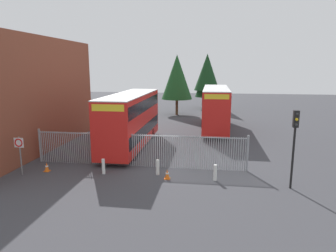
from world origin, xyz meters
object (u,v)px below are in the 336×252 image
object	(u,v)px
bollard_center_front	(158,167)
traffic_cone_by_gate	(167,174)
bollard_near_left	(103,166)
traffic_light_kerbside	(295,135)
double_decker_bus_behind_fence_left	(216,107)
traffic_cone_mid_forecourt	(47,167)
double_decker_bus_near_gate	(131,118)
bollard_near_right	(215,173)
speed_limit_sign_post	(19,147)

from	to	relation	value
bollard_center_front	traffic_cone_by_gate	xyz separation A→B (m)	(0.68, -0.62, -0.19)
bollard_near_left	traffic_light_kerbside	world-z (taller)	traffic_light_kerbside
traffic_cone_by_gate	bollard_center_front	bearing A→B (deg)	137.80
double_decker_bus_behind_fence_left	traffic_cone_mid_forecourt	world-z (taller)	double_decker_bus_behind_fence_left
traffic_cone_by_gate	traffic_light_kerbside	xyz separation A→B (m)	(6.89, -0.43, 2.70)
double_decker_bus_near_gate	bollard_near_left	bearing A→B (deg)	-90.72
bollard_near_right	double_decker_bus_near_gate	bearing A→B (deg)	136.18
bollard_near_left	bollard_near_right	size ratio (longest dim) A/B	1.00
bollard_near_right	speed_limit_sign_post	distance (m)	11.84
bollard_center_front	traffic_cone_mid_forecourt	size ratio (longest dim) A/B	1.61
double_decker_bus_near_gate	speed_limit_sign_post	bearing A→B (deg)	-124.29
double_decker_bus_near_gate	traffic_cone_by_gate	distance (m)	8.03
bollard_center_front	traffic_light_kerbside	distance (m)	8.04
double_decker_bus_behind_fence_left	bollard_center_front	size ratio (longest dim) A/B	11.38
traffic_light_kerbside	bollard_near_left	bearing A→B (deg)	176.23
bollard_near_left	bollard_center_front	size ratio (longest dim) A/B	1.00
bollard_near_left	traffic_cone_by_gate	size ratio (longest dim) A/B	1.61
double_decker_bus_behind_fence_left	traffic_cone_by_gate	size ratio (longest dim) A/B	18.32
bollard_near_left	traffic_cone_mid_forecourt	bearing A→B (deg)	-178.57
double_decker_bus_near_gate	traffic_light_kerbside	size ratio (longest dim) A/B	2.51
bollard_near_right	traffic_cone_mid_forecourt	distance (m)	10.58
bollard_near_right	traffic_cone_mid_forecourt	xyz separation A→B (m)	(-10.57, 0.04, -0.19)
double_decker_bus_near_gate	traffic_cone_mid_forecourt	bearing A→B (deg)	-120.53
speed_limit_sign_post	bollard_near_right	bearing A→B (deg)	3.91
double_decker_bus_near_gate	bollard_center_front	xyz separation A→B (m)	(3.27, -6.04, -1.95)
bollard_near_left	traffic_light_kerbside	bearing A→B (deg)	-3.77
speed_limit_sign_post	traffic_cone_by_gate	bearing A→B (deg)	4.11
double_decker_bus_behind_fence_left	bollard_near_right	world-z (taller)	double_decker_bus_behind_fence_left
traffic_cone_mid_forecourt	speed_limit_sign_post	distance (m)	2.07
double_decker_bus_near_gate	speed_limit_sign_post	size ratio (longest dim) A/B	4.50
bollard_near_left	speed_limit_sign_post	size ratio (longest dim) A/B	0.40
double_decker_bus_near_gate	bollard_center_front	distance (m)	7.14
double_decker_bus_behind_fence_left	speed_limit_sign_post	size ratio (longest dim) A/B	4.50
traffic_cone_mid_forecourt	bollard_center_front	bearing A→B (deg)	3.37
bollard_near_left	bollard_center_front	bearing A→B (deg)	5.53
speed_limit_sign_post	traffic_light_kerbside	bearing A→B (deg)	0.78
double_decker_bus_behind_fence_left	bollard_center_front	xyz separation A→B (m)	(-3.61, -14.30, -1.95)
double_decker_bus_behind_fence_left	bollard_near_left	xyz separation A→B (m)	(-6.96, -14.62, -1.95)
double_decker_bus_near_gate	traffic_light_kerbside	world-z (taller)	double_decker_bus_near_gate
bollard_near_left	traffic_light_kerbside	xyz separation A→B (m)	(10.93, -0.72, 2.51)
double_decker_bus_behind_fence_left	traffic_light_kerbside	xyz separation A→B (m)	(3.96, -15.34, 0.56)
double_decker_bus_near_gate	speed_limit_sign_post	world-z (taller)	double_decker_bus_near_gate
double_decker_bus_near_gate	bollard_near_left	xyz separation A→B (m)	(-0.08, -6.36, -1.95)
traffic_cone_by_gate	traffic_cone_mid_forecourt	xyz separation A→B (m)	(-7.76, 0.20, 0.00)
double_decker_bus_near_gate	bollard_center_front	size ratio (longest dim) A/B	11.38
bollard_near_left	bollard_near_right	world-z (taller)	same
traffic_cone_mid_forecourt	speed_limit_sign_post	bearing A→B (deg)	-144.20
speed_limit_sign_post	double_decker_bus_behind_fence_left	bearing A→B (deg)	52.69
speed_limit_sign_post	bollard_center_front	bearing A→B (deg)	8.70
traffic_cone_by_gate	bollard_near_left	bearing A→B (deg)	175.82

